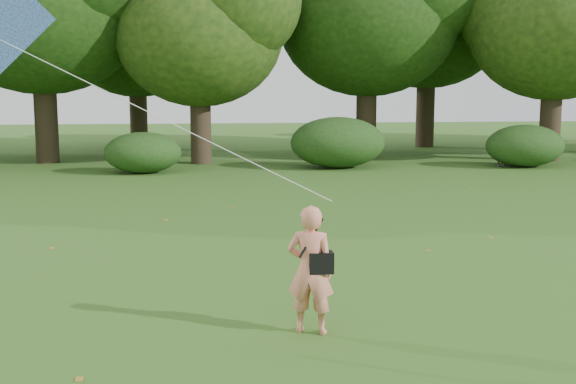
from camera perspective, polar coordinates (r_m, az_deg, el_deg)
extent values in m
plane|color=#265114|center=(8.95, 6.28, -11.36)|extent=(100.00, 100.00, 0.00)
imported|color=#F28A72|center=(8.85, 1.79, -6.15)|extent=(0.67, 0.55, 1.59)
imported|color=gray|center=(28.09, 16.53, 3.38)|extent=(0.91, 0.63, 1.43)
cube|color=black|center=(8.82, 2.60, -5.57)|extent=(0.30, 0.20, 0.26)
cylinder|color=black|center=(8.72, 1.84, -3.65)|extent=(0.33, 0.14, 0.47)
cylinder|color=white|center=(9.42, -12.28, 6.84)|extent=(4.86, 1.92, 2.31)
cylinder|color=#3A2D1E|center=(29.84, -18.58, 5.89)|extent=(0.88, 0.88, 3.85)
ellipsoid|color=#1E3F11|center=(29.97, -18.96, 13.79)|extent=(8.00, 8.00, 6.80)
cylinder|color=#3A2D1E|center=(28.23, -6.91, 5.44)|extent=(0.80, 0.80, 3.15)
ellipsoid|color=#1E3F11|center=(28.26, -7.04, 12.21)|extent=(6.40, 6.40, 5.44)
cylinder|color=#3A2D1E|center=(31.01, 6.20, 6.20)|extent=(0.86, 0.86, 3.67)
ellipsoid|color=#1E3F11|center=(31.11, 6.32, 13.45)|extent=(7.60, 7.60, 6.46)
cylinder|color=#3A2D1E|center=(31.04, 20.02, 5.52)|extent=(0.83, 0.83, 3.43)
ellipsoid|color=#1E3F11|center=(31.09, 20.36, 12.12)|extent=(6.80, 6.80, 5.78)
cylinder|color=#3A2D1E|center=(35.85, -11.73, 6.23)|extent=(0.84, 0.84, 3.50)
ellipsoid|color=#1E3F11|center=(35.91, -11.91, 12.10)|extent=(7.00, 7.00, 5.95)
cylinder|color=#3A2D1E|center=(36.40, 10.80, 6.70)|extent=(0.90, 0.90, 4.02)
ellipsoid|color=#1E3F11|center=(36.52, 10.98, 13.23)|extent=(7.80, 7.80, 6.63)
ellipsoid|color=#264919|center=(25.49, -11.39, 3.07)|extent=(2.66, 2.09, 1.42)
ellipsoid|color=#264919|center=(26.64, 3.95, 3.93)|extent=(3.50, 2.75, 1.88)
ellipsoid|color=#264919|center=(28.33, 18.21, 3.49)|extent=(2.94, 2.31, 1.58)
cube|color=olive|center=(14.23, -18.21, -4.24)|extent=(0.10, 0.13, 0.01)
cube|color=olive|center=(21.84, 14.24, 0.23)|extent=(0.12, 0.14, 0.01)
cube|color=olive|center=(13.58, 11.04, -4.56)|extent=(0.14, 0.11, 0.01)
cube|color=olive|center=(15.02, 15.72, -3.47)|extent=(0.10, 0.13, 0.01)
cube|color=olive|center=(18.07, -4.37, -1.20)|extent=(0.14, 0.12, 0.01)
cube|color=olive|center=(16.57, -9.67, -2.18)|extent=(0.12, 0.14, 0.01)
cube|color=olive|center=(8.02, -16.17, -14.02)|extent=(0.09, 0.13, 0.01)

